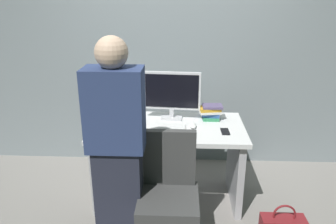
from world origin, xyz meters
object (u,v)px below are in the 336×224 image
object	(u,v)px
cup_near_keyboard	(122,124)
book_stack	(211,112)
mouse	(193,126)
cell_phone	(225,131)
cup_by_monitor	(113,113)
monitor	(172,93)
desk	(168,149)
person_at_desk	(117,150)
keyboard	(161,127)
office_chair	(169,201)

from	to	relation	value
cup_near_keyboard	book_stack	size ratio (longest dim) A/B	0.45
mouse	cell_phone	world-z (taller)	mouse
cup_by_monitor	monitor	bearing A→B (deg)	-1.98
book_stack	cell_phone	bearing A→B (deg)	-70.92
desk	book_stack	world-z (taller)	book_stack
monitor	book_stack	xyz separation A→B (m)	(0.37, -0.01, -0.18)
desk	person_at_desk	bearing A→B (deg)	-116.00
cup_near_keyboard	cell_phone	xyz separation A→B (m)	(0.90, -0.01, -0.05)
monitor	keyboard	distance (m)	0.36
office_chair	cup_by_monitor	size ratio (longest dim) A/B	11.43
desk	monitor	xyz separation A→B (m)	(0.02, 0.19, 0.49)
desk	cup_near_keyboard	xyz separation A→B (m)	(-0.40, -0.11, 0.29)
person_at_desk	monitor	xyz separation A→B (m)	(0.36, 0.88, 0.17)
keyboard	book_stack	bearing A→B (deg)	27.31
keyboard	cell_phone	size ratio (longest dim) A/B	2.99
office_chair	mouse	size ratio (longest dim) A/B	9.40
monitor	mouse	size ratio (longest dim) A/B	5.41
monitor	cup_near_keyboard	size ratio (longest dim) A/B	5.27
office_chair	mouse	distance (m)	0.76
keyboard	monitor	bearing A→B (deg)	70.71
monitor	desk	bearing A→B (deg)	-97.38
keyboard	book_stack	world-z (taller)	book_stack
mouse	cell_phone	size ratio (longest dim) A/B	0.69
monitor	cup_near_keyboard	world-z (taller)	monitor
office_chair	cup_near_keyboard	xyz separation A→B (m)	(-0.43, 0.59, 0.37)
keyboard	person_at_desk	bearing A→B (deg)	-113.71
mouse	office_chair	bearing A→B (deg)	-106.14
office_chair	desk	bearing A→B (deg)	92.77
book_stack	cell_phone	xyz separation A→B (m)	(0.11, -0.30, -0.07)
person_at_desk	cup_near_keyboard	xyz separation A→B (m)	(-0.06, 0.58, -0.04)
monitor	person_at_desk	bearing A→B (deg)	-112.34
cup_by_monitor	cell_phone	distance (m)	1.10
person_at_desk	cup_near_keyboard	distance (m)	0.58
mouse	book_stack	distance (m)	0.28
desk	mouse	distance (m)	0.34
keyboard	cell_phone	bearing A→B (deg)	-7.22
cup_near_keyboard	book_stack	xyz separation A→B (m)	(0.79, 0.29, 0.02)
office_chair	cell_phone	distance (m)	0.81
person_at_desk	book_stack	size ratio (longest dim) A/B	7.18
office_chair	cup_by_monitor	xyz separation A→B (m)	(-0.58, 0.90, 0.36)
book_stack	mouse	bearing A→B (deg)	-127.82
mouse	cup_near_keyboard	distance (m)	0.63
cup_near_keyboard	cup_by_monitor	size ratio (longest dim) A/B	1.25
mouse	person_at_desk	bearing A→B (deg)	-130.67
cup_near_keyboard	office_chair	bearing A→B (deg)	-53.52
cup_near_keyboard	book_stack	world-z (taller)	book_stack
monitor	book_stack	bearing A→B (deg)	-0.83
cup_by_monitor	person_at_desk	bearing A→B (deg)	-76.70
book_stack	cell_phone	distance (m)	0.33
person_at_desk	mouse	size ratio (longest dim) A/B	16.39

